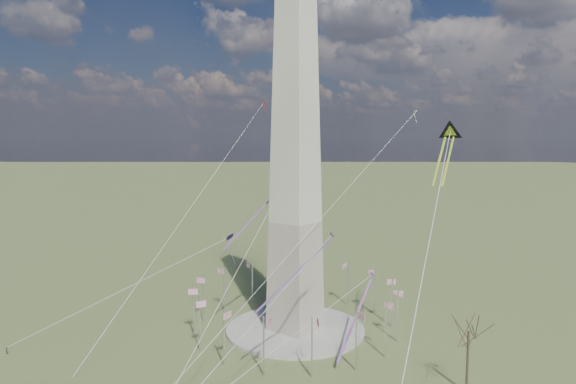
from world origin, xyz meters
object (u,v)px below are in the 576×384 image
Objects in this scene: washington_monument at (296,146)px; person_west at (7,350)px; kite_delta_black at (449,136)px; tree_near at (469,327)px.

person_west is (-44.24, -52.83, -47.17)m from washington_monument.
kite_delta_black is at bearing 21.26° from washington_monument.
person_west is at bearing -152.15° from tree_near.
washington_monument is 57.91m from tree_near.
washington_monument is at bearing 8.75° from kite_delta_black.
person_west is at bearing 27.63° from kite_delta_black.
washington_monument is 5.26× the size of tree_near.
tree_near is 12.07× the size of person_west.
washington_monument is at bearing -109.64° from person_west.
washington_monument reaches higher than person_west.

